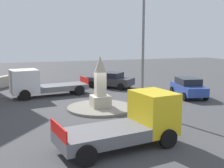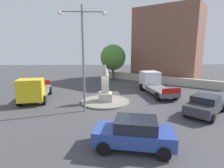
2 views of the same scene
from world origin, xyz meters
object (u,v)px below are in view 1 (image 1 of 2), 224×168
streetlamp (143,37)px  truck_yellow_parked_right (132,122)px  car_dark_grey_near_island (111,80)px  monument (100,87)px  truck_white_passing (38,84)px  car_blue_parked_left (188,87)px

streetlamp → truck_yellow_parked_right: streetlamp is taller
car_dark_grey_near_island → monument: bearing=156.1°
streetlamp → truck_yellow_parked_right: size_ratio=1.44×
car_dark_grey_near_island → truck_white_passing: 7.28m
streetlamp → car_dark_grey_near_island: 10.12m
car_blue_parked_left → truck_white_passing: size_ratio=0.65×
car_blue_parked_left → streetlamp: bearing=118.4°
streetlamp → car_blue_parked_left: bearing=-61.6°
monument → car_blue_parked_left: 8.03m
car_dark_grey_near_island → truck_yellow_parked_right: bearing=164.6°
streetlamp → car_dark_grey_near_island: bearing=-6.5°
streetlamp → truck_white_passing: size_ratio=1.25×
monument → car_blue_parked_left: size_ratio=0.82×
car_dark_grey_near_island → truck_yellow_parked_right: size_ratio=0.80×
car_blue_parked_left → car_dark_grey_near_island: bearing=36.2°
monument → car_blue_parked_left: monument is taller
monument → streetlamp: streetlamp is taller
truck_yellow_parked_right → truck_white_passing: 12.47m
car_blue_parked_left → truck_white_passing: truck_white_passing is taller
truck_yellow_parked_right → truck_white_passing: bearing=14.1°
car_blue_parked_left → car_dark_grey_near_island: size_ratio=0.93×
truck_white_passing → streetlamp: bearing=-140.2°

